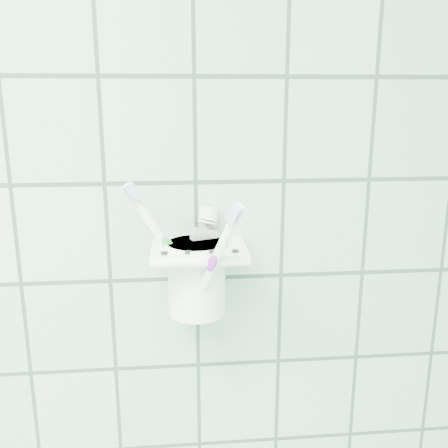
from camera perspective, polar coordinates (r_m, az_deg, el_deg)
name	(u,v)px	position (r m, az deg, el deg)	size (l,w,h in m)	color
holder_bracket	(199,251)	(0.69, -2.90, -3.15)	(0.13, 0.11, 0.04)	white
cup	(197,275)	(0.70, -3.14, -5.83)	(0.09, 0.09, 0.10)	white
toothbrush_pink	(205,234)	(0.69, -2.21, -1.17)	(0.10, 0.03, 0.20)	white
toothbrush_blue	(207,232)	(0.69, -1.93, -0.88)	(0.02, 0.09, 0.21)	white
toothbrush_orange	(191,244)	(0.67, -3.84, -2.32)	(0.06, 0.08, 0.19)	white
toothpaste_tube	(190,250)	(0.69, -3.94, -3.02)	(0.06, 0.04, 0.15)	silver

